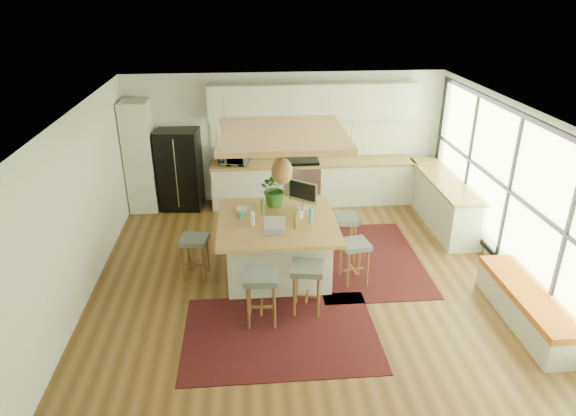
{
  "coord_description": "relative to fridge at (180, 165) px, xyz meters",
  "views": [
    {
      "loc": [
        -0.81,
        -6.69,
        4.35
      ],
      "look_at": [
        -0.2,
        0.5,
        1.1
      ],
      "focal_mm": 31.57,
      "sensor_mm": 36.0,
      "label": 1
    }
  ],
  "objects": [
    {
      "name": "floor",
      "position": [
        2.19,
        -3.21,
        -0.93
      ],
      "size": [
        7.0,
        7.0,
        0.0
      ],
      "primitive_type": "plane",
      "color": "#533617",
      "rests_on": "ground"
    },
    {
      "name": "ceiling",
      "position": [
        2.19,
        -3.21,
        1.78
      ],
      "size": [
        7.0,
        7.0,
        0.0
      ],
      "primitive_type": "plane",
      "rotation": [
        3.14,
        0.0,
        0.0
      ],
      "color": "white",
      "rests_on": "ground"
    },
    {
      "name": "wall_back",
      "position": [
        2.19,
        0.29,
        0.42
      ],
      "size": [
        6.5,
        0.0,
        6.5
      ],
      "primitive_type": "plane",
      "rotation": [
        1.57,
        0.0,
        0.0
      ],
      "color": "silver",
      "rests_on": "ground"
    },
    {
      "name": "wall_front",
      "position": [
        2.19,
        -6.71,
        0.42
      ],
      "size": [
        6.5,
        0.0,
        6.5
      ],
      "primitive_type": "plane",
      "rotation": [
        -1.57,
        0.0,
        0.0
      ],
      "color": "silver",
      "rests_on": "ground"
    },
    {
      "name": "wall_left",
      "position": [
        -1.06,
        -3.21,
        0.42
      ],
      "size": [
        0.0,
        7.0,
        7.0
      ],
      "primitive_type": "plane",
      "rotation": [
        1.57,
        0.0,
        1.57
      ],
      "color": "silver",
      "rests_on": "ground"
    },
    {
      "name": "wall_right",
      "position": [
        5.44,
        -3.21,
        0.42
      ],
      "size": [
        0.0,
        7.0,
        7.0
      ],
      "primitive_type": "plane",
      "rotation": [
        1.57,
        0.0,
        -1.57
      ],
      "color": "silver",
      "rests_on": "ground"
    },
    {
      "name": "window_wall",
      "position": [
        5.41,
        -3.21,
        0.47
      ],
      "size": [
        0.1,
        6.2,
        2.6
      ],
      "primitive_type": null,
      "color": "black",
      "rests_on": "wall_right"
    },
    {
      "name": "pantry",
      "position": [
        -0.76,
        -0.03,
        0.2
      ],
      "size": [
        0.55,
        0.6,
        2.25
      ],
      "primitive_type": "cube",
      "color": "silver",
      "rests_on": "floor"
    },
    {
      "name": "back_counter_base",
      "position": [
        2.74,
        -0.03,
        -0.49
      ],
      "size": [
        4.2,
        0.6,
        0.88
      ],
      "primitive_type": "cube",
      "color": "silver",
      "rests_on": "floor"
    },
    {
      "name": "back_counter_top",
      "position": [
        2.74,
        -0.03,
        -0.03
      ],
      "size": [
        4.24,
        0.64,
        0.05
      ],
      "primitive_type": "cube",
      "color": "olive",
      "rests_on": "back_counter_base"
    },
    {
      "name": "backsplash",
      "position": [
        2.74,
        0.27,
        0.43
      ],
      "size": [
        4.2,
        0.02,
        0.8
      ],
      "primitive_type": "cube",
      "color": "white",
      "rests_on": "wall_back"
    },
    {
      "name": "upper_cabinets",
      "position": [
        2.74,
        0.11,
        1.22
      ],
      "size": [
        4.2,
        0.34,
        0.7
      ],
      "primitive_type": "cube",
      "color": "silver",
      "rests_on": "wall_back"
    },
    {
      "name": "range",
      "position": [
        2.49,
        -0.03,
        -0.43
      ],
      "size": [
        0.76,
        0.62,
        1.0
      ],
      "primitive_type": null,
      "color": "#A5A5AA",
      "rests_on": "floor"
    },
    {
      "name": "right_counter_base",
      "position": [
        5.12,
        -1.21,
        -0.49
      ],
      "size": [
        0.6,
        2.5,
        0.88
      ],
      "primitive_type": "cube",
      "color": "silver",
      "rests_on": "floor"
    },
    {
      "name": "right_counter_top",
      "position": [
        5.12,
        -1.21,
        -0.03
      ],
      "size": [
        0.64,
        2.54,
        0.05
      ],
      "primitive_type": "cube",
      "color": "olive",
      "rests_on": "right_counter_base"
    },
    {
      "name": "window_bench",
      "position": [
        5.14,
        -4.41,
        -0.68
      ],
      "size": [
        0.52,
        2.0,
        0.5
      ],
      "primitive_type": null,
      "color": "silver",
      "rests_on": "floor"
    },
    {
      "name": "ceiling_panel",
      "position": [
        1.89,
        -2.81,
        1.12
      ],
      "size": [
        1.86,
        1.86,
        0.8
      ],
      "primitive_type": null,
      "color": "olive",
      "rests_on": "ceiling"
    },
    {
      "name": "rug_near",
      "position": [
        1.74,
        -4.4,
        -0.92
      ],
      "size": [
        2.6,
        1.8,
        0.01
      ],
      "primitive_type": "cube",
      "color": "black",
      "rests_on": "floor"
    },
    {
      "name": "rug_right",
      "position": [
        3.34,
        -2.51,
        -0.92
      ],
      "size": [
        1.8,
        2.6,
        0.01
      ],
      "primitive_type": "cube",
      "color": "black",
      "rests_on": "floor"
    },
    {
      "name": "fridge",
      "position": [
        0.0,
        0.0,
        0.0
      ],
      "size": [
        0.89,
        0.73,
        1.66
      ],
      "primitive_type": null,
      "rotation": [
        0.0,
        0.0,
        -0.11
      ],
      "color": "black",
      "rests_on": "floor"
    },
    {
      "name": "island",
      "position": [
        1.81,
        -2.76,
        -0.46
      ],
      "size": [
        1.85,
        1.85,
        0.93
      ],
      "primitive_type": null,
      "color": "olive",
      "rests_on": "floor"
    },
    {
      "name": "stool_near_left",
      "position": [
        1.51,
        -4.09,
        -0.57
      ],
      "size": [
        0.48,
        0.48,
        0.77
      ],
      "primitive_type": null,
      "rotation": [
        0.0,
        0.0,
        -0.06
      ],
      "color": "#4B5053",
      "rests_on": "floor"
    },
    {
      "name": "stool_near_right",
      "position": [
        2.16,
        -3.88,
        -0.57
      ],
      "size": [
        0.51,
        0.51,
        0.74
      ],
      "primitive_type": null,
      "rotation": [
        0.0,
        0.0,
        -0.18
      ],
      "color": "#4B5053",
      "rests_on": "floor"
    },
    {
      "name": "stool_right_front",
      "position": [
        2.98,
        -3.18,
        -0.57
      ],
      "size": [
        0.49,
        0.49,
        0.7
      ],
      "primitive_type": null,
      "rotation": [
        0.0,
        0.0,
        1.76
      ],
      "color": "#4B5053",
      "rests_on": "floor"
    },
    {
      "name": "stool_right_back",
      "position": [
        2.93,
        -2.42,
        -0.57
      ],
      "size": [
        0.5,
        0.5,
        0.8
      ],
      "primitive_type": null,
      "rotation": [
        0.0,
        0.0,
        1.5
      ],
      "color": "#4B5053",
      "rests_on": "floor"
    },
    {
      "name": "stool_left_side",
      "position": [
        0.51,
        -2.82,
        -0.57
      ],
      "size": [
        0.48,
        0.48,
        0.7
      ],
      "primitive_type": null,
      "rotation": [
        0.0,
        0.0,
        -1.73
      ],
      "color": "#4B5053",
      "rests_on": "floor"
    },
    {
      "name": "laptop",
      "position": [
        1.74,
        -3.21,
        0.12
      ],
      "size": [
        0.33,
        0.35,
        0.24
      ],
      "primitive_type": null,
      "rotation": [
        0.0,
        0.0,
        -0.06
      ],
      "color": "#A5A5AA",
      "rests_on": "island"
    },
    {
      "name": "monitor",
      "position": [
        2.26,
        -2.38,
        0.26
      ],
      "size": [
        0.53,
        0.47,
        0.49
      ],
      "primitive_type": null,
      "rotation": [
        0.0,
        0.0,
        -0.65
      ],
      "color": "#A5A5AA",
      "rests_on": "island"
    },
    {
      "name": "microwave",
      "position": [
        1.1,
        -0.02,
        0.19
      ],
      "size": [
        0.61,
        0.41,
        0.38
      ],
      "primitive_type": "imported",
      "rotation": [
        0.0,
        0.0,
        -0.17
      ],
      "color": "#A5A5AA",
      "rests_on": "back_counter_top"
    },
    {
      "name": "island_plant",
      "position": [
        1.82,
        -2.19,
        0.23
      ],
      "size": [
        0.63,
        0.68,
        0.46
      ],
      "primitive_type": "imported",
      "rotation": [
        0.0,
        0.0,
        0.19
      ],
      "color": "#1E4C19",
      "rests_on": "island"
    },
    {
      "name": "island_bowl",
      "position": [
        1.29,
        -2.41,
        0.03
      ],
      "size": [
        0.25,
        0.25,
        0.06
      ],
      "primitive_type": "imported",
      "rotation": [
        0.0,
        0.0,
        -0.03
      ],
      "color": "white",
      "rests_on": "island"
    },
    {
      "name": "island_bottle_0",
      "position": [
        1.26,
        -2.66,
        0.1
      ],
      "size": [
        0.07,
        0.07,
        0.19
      ],
      "primitive_type": "cylinder",
      "color": "#30AEC3",
      "rests_on": "island"
    },
    {
      "name": "island_bottle_1",
      "position": [
        1.41,
        -2.91,
        0.1
      ],
      "size": [
        0.07,
        0.07,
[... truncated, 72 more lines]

